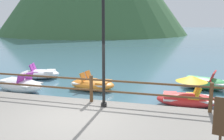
# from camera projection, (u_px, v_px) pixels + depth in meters

# --- Properties ---
(ground_plane) EXTENTS (200.00, 200.00, 0.00)m
(ground_plane) POSITION_uv_depth(u_px,v_px,m) (166.00, 40.00, 45.53)
(ground_plane) COLOR #477084
(dock_railing) EXTENTS (23.92, 0.12, 0.95)m
(dock_railing) POSITION_uv_depth(u_px,v_px,m) (91.00, 86.00, 8.99)
(dock_railing) COLOR brown
(dock_railing) RESTS_ON promenade_dock
(lamp_post) EXTENTS (0.28, 0.28, 4.47)m
(lamp_post) POSITION_uv_depth(u_px,v_px,m) (103.00, 26.00, 8.09)
(lamp_post) COLOR black
(lamp_post) RESTS_ON promenade_dock
(pedal_boat_1) EXTENTS (2.42, 1.42, 1.20)m
(pedal_boat_1) POSITION_uv_depth(u_px,v_px,m) (188.00, 96.00, 9.81)
(pedal_boat_1) COLOR red
(pedal_boat_1) RESTS_ON ground
(pedal_boat_2) EXTENTS (2.67, 1.72, 0.91)m
(pedal_boat_2) POSITION_uv_depth(u_px,v_px,m) (20.00, 85.00, 11.85)
(pedal_boat_2) COLOR white
(pedal_boat_2) RESTS_ON ground
(pedal_boat_3) EXTENTS (2.32, 1.59, 0.83)m
(pedal_boat_3) POSITION_uv_depth(u_px,v_px,m) (93.00, 84.00, 12.24)
(pedal_boat_3) COLOR orange
(pedal_boat_3) RESTS_ON ground
(pedal_boat_4) EXTENTS (2.51, 1.94, 0.85)m
(pedal_boat_4) POSITION_uv_depth(u_px,v_px,m) (40.00, 74.00, 14.54)
(pedal_boat_4) COLOR white
(pedal_boat_4) RESTS_ON ground
(pedal_boat_5) EXTENTS (2.54, 1.77, 0.88)m
(pedal_boat_5) POSITION_uv_depth(u_px,v_px,m) (204.00, 83.00, 12.33)
(pedal_boat_5) COLOR green
(pedal_boat_5) RESTS_ON ground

